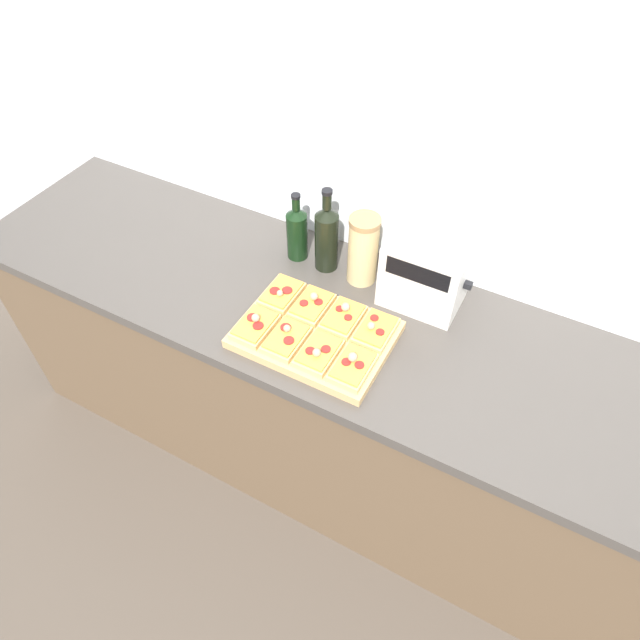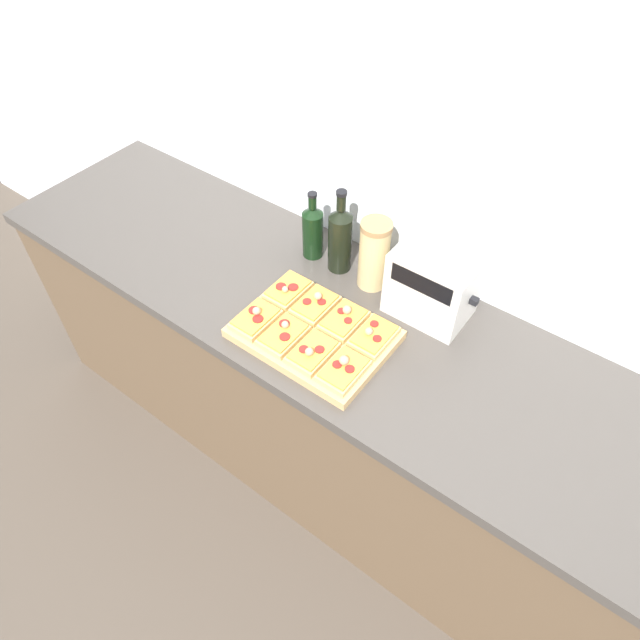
% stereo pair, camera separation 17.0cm
% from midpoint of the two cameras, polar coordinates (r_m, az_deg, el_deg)
% --- Properties ---
extents(ground_plane, '(12.00, 12.00, 0.00)m').
position_cam_midpoint_polar(ground_plane, '(2.40, -4.71, -19.41)').
color(ground_plane, '#4C4238').
extents(wall_back, '(6.00, 0.06, 2.50)m').
position_cam_midpoint_polar(wall_back, '(1.81, 4.41, 15.58)').
color(wall_back, silver).
rests_on(wall_back, ground_plane).
extents(kitchen_counter, '(2.63, 0.67, 0.90)m').
position_cam_midpoint_polar(kitchen_counter, '(2.13, -0.93, -7.69)').
color(kitchen_counter, brown).
rests_on(kitchen_counter, ground_plane).
extents(cutting_board, '(0.45, 0.33, 0.03)m').
position_cam_midpoint_polar(cutting_board, '(1.71, -3.32, -1.61)').
color(cutting_board, tan).
rests_on(cutting_board, kitchen_counter).
extents(pizza_slice_back_left, '(0.10, 0.14, 0.05)m').
position_cam_midpoint_polar(pizza_slice_back_left, '(1.79, -6.56, 2.50)').
color(pizza_slice_back_left, tan).
rests_on(pizza_slice_back_left, cutting_board).
extents(pizza_slice_back_midleft, '(0.10, 0.14, 0.05)m').
position_cam_midpoint_polar(pizza_slice_back_midleft, '(1.75, -3.59, 1.37)').
color(pizza_slice_back_midleft, tan).
rests_on(pizza_slice_back_midleft, cutting_board).
extents(pizza_slice_back_midright, '(0.10, 0.14, 0.05)m').
position_cam_midpoint_polar(pizza_slice_back_midright, '(1.71, -0.48, 0.15)').
color(pizza_slice_back_midright, tan).
rests_on(pizza_slice_back_midright, cutting_board).
extents(pizza_slice_back_right, '(0.10, 0.14, 0.05)m').
position_cam_midpoint_polar(pizza_slice_back_right, '(1.68, 2.73, -1.16)').
color(pizza_slice_back_right, tan).
rests_on(pizza_slice_back_right, cutting_board).
extents(pizza_slice_front_left, '(0.10, 0.14, 0.05)m').
position_cam_midpoint_polar(pizza_slice_front_left, '(1.71, -9.35, -0.71)').
color(pizza_slice_front_left, tan).
rests_on(pizza_slice_front_left, cutting_board).
extents(pizza_slice_front_midleft, '(0.10, 0.14, 0.05)m').
position_cam_midpoint_polar(pizza_slice_front_midleft, '(1.67, -6.31, -2.02)').
color(pizza_slice_front_midleft, tan).
rests_on(pizza_slice_front_midleft, cutting_board).
extents(pizza_slice_front_midright, '(0.10, 0.14, 0.05)m').
position_cam_midpoint_polar(pizza_slice_front_midright, '(1.62, -3.13, -3.44)').
color(pizza_slice_front_midright, tan).
rests_on(pizza_slice_front_midright, cutting_board).
extents(pizza_slice_front_right, '(0.10, 0.14, 0.06)m').
position_cam_midpoint_polar(pizza_slice_front_right, '(1.59, 0.25, -4.82)').
color(pizza_slice_front_right, tan).
rests_on(pizza_slice_front_right, cutting_board).
extents(olive_oil_bottle, '(0.07, 0.07, 0.25)m').
position_cam_midpoint_polar(olive_oil_bottle, '(1.92, -4.87, 8.66)').
color(olive_oil_bottle, black).
rests_on(olive_oil_bottle, kitchen_counter).
extents(wine_bottle, '(0.08, 0.08, 0.30)m').
position_cam_midpoint_polar(wine_bottle, '(1.86, -1.97, 8.20)').
color(wine_bottle, black).
rests_on(wine_bottle, kitchen_counter).
extents(grain_jar_tall, '(0.10, 0.10, 0.24)m').
position_cam_midpoint_polar(grain_jar_tall, '(1.82, 1.55, 6.95)').
color(grain_jar_tall, tan).
rests_on(grain_jar_tall, kitchen_counter).
extents(toaster_oven, '(0.27, 0.18, 0.23)m').
position_cam_midpoint_polar(toaster_oven, '(1.76, 7.79, 4.50)').
color(toaster_oven, beige).
rests_on(toaster_oven, kitchen_counter).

